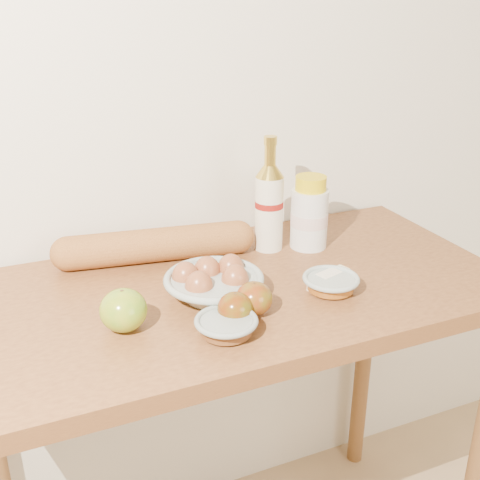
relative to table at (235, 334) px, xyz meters
name	(u,v)px	position (x,y,z in m)	size (l,w,h in m)	color
back_wall	(180,78)	(0.00, 0.33, 0.52)	(3.50, 0.02, 2.60)	silver
table	(235,334)	(0.00, 0.00, 0.00)	(1.20, 0.60, 0.90)	brown
bourbon_bottle	(269,205)	(0.16, 0.15, 0.24)	(0.09, 0.09, 0.28)	beige
cream_bottle	(309,215)	(0.25, 0.13, 0.21)	(0.09, 0.09, 0.18)	silver
egg_bowl	(213,282)	(-0.06, -0.02, 0.15)	(0.21, 0.21, 0.07)	#93A19B
baguette	(155,245)	(-0.12, 0.19, 0.16)	(0.49, 0.15, 0.08)	#AC6D34
apple_yellowgreen	(123,310)	(-0.26, -0.08, 0.16)	(0.09, 0.09, 0.08)	#A49E20
apple_redgreen_front	(235,308)	(-0.06, -0.14, 0.16)	(0.09, 0.09, 0.06)	maroon
apple_redgreen_right	(254,298)	(-0.01, -0.13, 0.16)	(0.08, 0.08, 0.07)	maroon
sugar_bowl	(226,326)	(-0.09, -0.18, 0.14)	(0.15, 0.15, 0.03)	gray
syrup_bowl	(331,283)	(0.18, -0.10, 0.14)	(0.14, 0.14, 0.04)	#96A49D
butter_stick	(329,279)	(0.19, -0.08, 0.14)	(0.11, 0.06, 0.03)	beige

